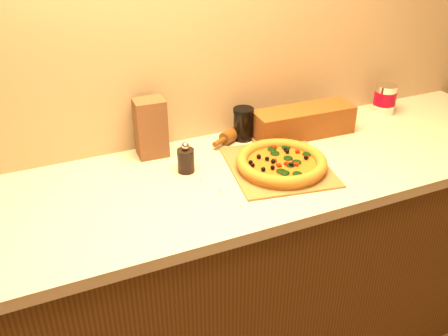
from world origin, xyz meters
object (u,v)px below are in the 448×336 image
Objects in this scene: coffee_canister at (385,99)px; rolling_pin at (243,128)px; pepper_grinder at (186,160)px; pizza_peel at (277,164)px; pizza at (281,163)px; dark_jar at (243,124)px.

rolling_pin is at bearing 174.99° from coffee_canister.
pepper_grinder is 0.87× the size of coffee_canister.
coffee_canister is at bearing 28.72° from pizza_peel.
pepper_grinder is at bearing -148.64° from rolling_pin.
pizza is 0.34m from pepper_grinder.
pizza_peel is 4.77× the size of pepper_grinder.
dark_jar is (-0.01, 0.28, 0.04)m from pizza.
dark_jar is at bearing -116.34° from rolling_pin.
pizza is at bearing -87.32° from dark_jar.
pizza is at bearing -84.41° from pizza_peel.
dark_jar is at bearing 27.15° from pepper_grinder.
rolling_pin is (0.00, 0.29, 0.02)m from pizza_peel.
rolling_pin is 2.62× the size of dark_jar.
pizza_peel is 0.72m from coffee_canister.
pizza_peel is 0.04m from pizza.
pizza_peel is at bearing -86.34° from dark_jar.
pepper_grinder is at bearing 173.18° from pizza_peel.
rolling_pin is (0.01, 0.33, -0.00)m from pizza.
dark_jar is (-0.69, 0.02, -0.00)m from coffee_canister.
coffee_canister is at bearing 7.86° from pepper_grinder.
coffee_canister is 0.69m from dark_jar.
dark_jar reaches higher than rolling_pin.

